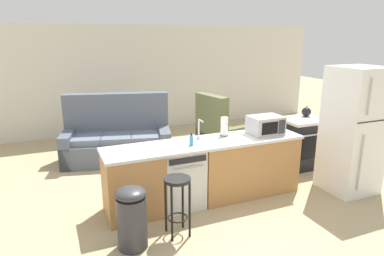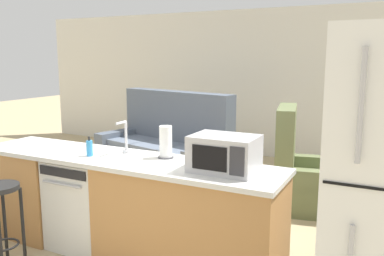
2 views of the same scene
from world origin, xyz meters
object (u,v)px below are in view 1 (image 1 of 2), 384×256
microwave (265,125)px  kettle (306,112)px  paper_towel_roll (224,127)px  armchair (219,134)px  refrigerator (353,131)px  dishwasher (180,177)px  couch (118,139)px  trash_bin (132,217)px  bar_stool (177,194)px  soap_bottle (191,141)px  stove_range (301,142)px

microwave → kettle: microwave is taller
microwave → paper_towel_roll: 0.64m
armchair → kettle: bearing=-46.7°
refrigerator → paper_towel_roll: refrigerator is taller
dishwasher → couch: size_ratio=0.39×
dishwasher → trash_bin: (-0.87, -0.74, -0.04)m
dishwasher → microwave: bearing=-0.1°
kettle → bar_stool: 3.39m
kettle → bar_stool: size_ratio=0.28×
couch → armchair: size_ratio=1.80×
microwave → bar_stool: microwave is taller
microwave → soap_bottle: bearing=-176.1°
stove_range → kettle: bearing=37.7°
bar_stool → armchair: (1.90, 2.61, -0.19)m
microwave → paper_towel_roll: size_ratio=1.77×
bar_stool → kettle: bearing=24.1°
refrigerator → paper_towel_roll: size_ratio=6.82×
refrigerator → kettle: refrigerator is taller
couch → soap_bottle: bearing=-75.9°
refrigerator → bar_stool: bearing=-177.2°
kettle → trash_bin: kettle is taller
bar_stool → armchair: bearing=53.9°
microwave → kettle: 1.54m
dishwasher → bar_stool: 0.77m
soap_bottle → couch: bearing=104.1°
dishwasher → kettle: (2.77, 0.68, 0.56)m
stove_range → bar_stool: size_ratio=1.22×
kettle → armchair: armchair is taller
trash_bin → couch: size_ratio=0.34×
dishwasher → paper_towel_roll: 1.00m
paper_towel_roll → soap_bottle: 0.69m
soap_bottle → couch: couch is taller
refrigerator → soap_bottle: (-2.46, 0.46, 0.01)m
paper_towel_roll → stove_range: bearing=11.9°
soap_bottle → trash_bin: bearing=-147.0°
stove_range → couch: 3.48m
microwave → couch: 2.97m
refrigerator → couch: bearing=137.6°
trash_bin → microwave: bearing=18.1°
refrigerator → soap_bottle: 2.51m
dishwasher → armchair: 2.50m
trash_bin → dishwasher: bearing=40.4°
stove_range → couch: size_ratio=0.42×
soap_bottle → bar_stool: size_ratio=0.24×
couch → bar_stool: bearing=-87.2°
refrigerator → microwave: refrigerator is taller
paper_towel_roll → kettle: (2.00, 0.52, -0.05)m
stove_range → microwave: (-1.21, -0.55, 0.59)m
dishwasher → armchair: armchair is taller
refrigerator → couch: 4.17m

